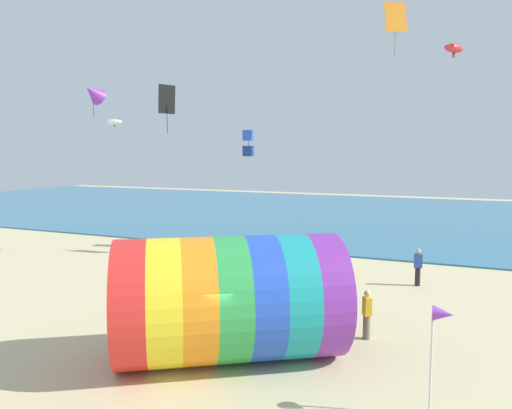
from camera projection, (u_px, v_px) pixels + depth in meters
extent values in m
plane|color=#CCBA8C|center=(207.00, 366.00, 14.41)|extent=(120.00, 120.00, 0.00)
cube|color=teal|center=(394.00, 216.00, 47.58)|extent=(120.00, 40.00, 0.10)
cylinder|color=red|center=(131.00, 304.00, 14.20)|extent=(2.83, 3.58, 3.69)
cylinder|color=yellow|center=(165.00, 302.00, 14.36)|extent=(2.83, 3.58, 3.69)
cylinder|color=orange|center=(197.00, 300.00, 14.53)|extent=(2.83, 3.58, 3.69)
cylinder|color=green|center=(229.00, 299.00, 14.69)|extent=(2.83, 3.58, 3.69)
cylinder|color=blue|center=(260.00, 297.00, 14.86)|extent=(2.83, 3.58, 3.69)
cylinder|color=teal|center=(290.00, 295.00, 15.02)|extent=(2.83, 3.58, 3.69)
cylinder|color=purple|center=(320.00, 294.00, 15.19)|extent=(2.83, 3.58, 3.69)
cylinder|color=black|center=(335.00, 293.00, 15.28)|extent=(1.94, 2.85, 3.40)
cylinder|color=#726651|center=(367.00, 327.00, 16.44)|extent=(0.24, 0.24, 0.81)
cube|color=yellow|center=(367.00, 306.00, 16.37)|extent=(0.37, 0.42, 0.60)
sphere|color=beige|center=(367.00, 293.00, 16.32)|extent=(0.22, 0.22, 0.22)
cube|color=blue|center=(248.00, 135.00, 30.88)|extent=(0.69, 0.69, 0.64)
cube|color=navy|center=(248.00, 151.00, 30.98)|extent=(0.69, 0.69, 0.64)
cylinder|color=black|center=(248.00, 143.00, 30.93)|extent=(0.02, 0.02, 1.71)
cube|color=black|center=(167.00, 99.00, 28.53)|extent=(0.54, 1.08, 1.63)
cylinder|color=black|center=(167.00, 119.00, 28.64)|extent=(0.03, 0.03, 1.63)
cone|color=purple|center=(93.00, 92.00, 25.03)|extent=(0.99, 1.29, 1.23)
cylinder|color=#4C1E6B|center=(94.00, 108.00, 25.11)|extent=(0.03, 0.03, 1.01)
ellipsoid|color=red|center=(454.00, 48.00, 23.46)|extent=(1.15, 1.33, 0.48)
cube|color=maroon|center=(454.00, 54.00, 23.49)|extent=(0.12, 0.16, 0.32)
cube|color=orange|center=(396.00, 17.00, 27.07)|extent=(1.29, 1.02, 1.69)
cylinder|color=#8F4F12|center=(395.00, 40.00, 27.20)|extent=(0.03, 0.03, 1.75)
ellipsoid|color=white|center=(114.00, 122.00, 22.81)|extent=(0.77, 0.58, 0.29)
cube|color=gray|center=(114.00, 125.00, 22.83)|extent=(0.10, 0.06, 0.18)
cylinder|color=black|center=(418.00, 277.00, 23.00)|extent=(0.24, 0.24, 0.85)
cube|color=#2D4CA5|center=(418.00, 261.00, 22.92)|extent=(0.39, 0.28, 0.64)
sphere|color=tan|center=(418.00, 251.00, 22.87)|extent=(0.23, 0.23, 0.23)
cylinder|color=silver|center=(431.00, 361.00, 11.58)|extent=(0.05, 0.05, 2.65)
cone|color=purple|center=(443.00, 314.00, 11.37)|extent=(0.45, 0.36, 0.36)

